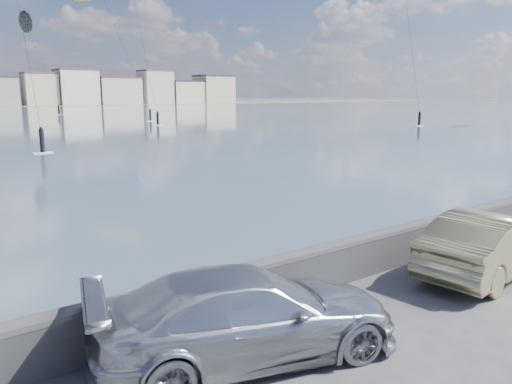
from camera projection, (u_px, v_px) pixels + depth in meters
ground at (350, 364)px, 8.41m from camera, size 700.00×700.00×0.00m
seawall at (255, 283)px, 10.42m from camera, size 400.00×0.36×1.08m
car_silver at (248, 314)px, 8.51m from camera, size 5.72×3.55×1.55m
car_champagne at (490, 243)px, 12.48m from camera, size 5.02×2.21×1.60m
kitesurfer_9 at (26, 23)px, 110.64m from camera, size 5.17×21.45×22.60m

